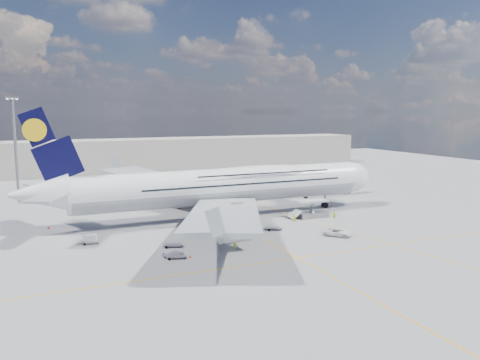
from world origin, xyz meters
name	(u,v)px	position (x,y,z in m)	size (l,w,h in m)	color
ground	(244,228)	(0.00, 0.00, 0.00)	(300.00, 300.00, 0.00)	gray
taxi_line_main	(244,228)	(0.00, 0.00, 0.01)	(0.25, 220.00, 0.01)	#E1A20B
taxi_line_cross	(298,258)	(0.00, -20.00, 0.01)	(120.00, 0.25, 0.01)	#E1A20B
taxi_line_diag	(283,212)	(14.00, 10.00, 0.01)	(0.25, 100.00, 0.01)	#E1A20B
airliner	(225,185)	(0.26, 10.00, 6.87)	(77.26, 79.15, 23.71)	white
jet_bridge	(317,172)	(29.81, 20.94, 6.85)	(18.80, 12.10, 8.50)	#B7B7BC
cargo_loader	(311,211)	(16.82, 2.89, 1.25)	(8.53, 3.20, 3.67)	silver
light_mast	(16,149)	(-40.00, 45.00, 13.21)	(3.00, 0.70, 25.50)	gray
terminal	(140,155)	(0.00, 95.00, 6.00)	(180.00, 16.00, 12.00)	#B2AD9E
tree_line	(202,149)	(40.00, 140.00, 4.00)	(160.00, 6.00, 8.00)	#193814
dolly_row_a	(173,254)	(-17.25, -11.70, 0.35)	(3.53, 2.79, 0.46)	gray
dolly_row_b	(172,245)	(-15.90, -6.64, 0.34)	(3.41, 2.55, 0.45)	gray
dolly_row_c	(175,256)	(-17.13, -12.77, 0.32)	(3.14, 2.33, 0.41)	gray
dolly_back	(91,239)	(-28.02, 0.58, 0.87)	(2.80, 1.91, 1.62)	gray
dolly_nose_far	(273,228)	(4.57, -3.36, 0.35)	(3.45, 2.88, 0.45)	gray
dolly_nose_near	(293,216)	(12.95, 3.82, 0.32)	(3.20, 2.46, 0.42)	gray
baggage_tug	(221,228)	(-4.85, -0.46, 0.73)	(2.74, 1.46, 1.65)	white
catering_truck_inner	(186,194)	(-2.06, 30.15, 1.93)	(7.42, 5.22, 4.08)	gray
catering_truck_outer	(120,190)	(-16.02, 43.56, 1.86)	(7.00, 3.53, 4.00)	gray
service_van	(337,232)	(12.91, -12.02, 0.70)	(2.32, 5.03, 1.40)	white
crew_nose	(305,203)	(21.88, 13.51, 0.83)	(0.60, 0.39, 1.65)	#C6F71A
crew_loader	(334,215)	(20.35, -0.45, 0.79)	(0.76, 0.60, 1.57)	#DAF91A
crew_wing	(185,226)	(-11.02, 2.42, 0.95)	(1.11, 0.46, 1.90)	#DBEE19
crew_van	(294,218)	(11.61, 0.94, 0.80)	(0.78, 0.51, 1.60)	#D1E518
crew_tug	(235,245)	(-7.15, -12.41, 0.78)	(1.00, 0.58, 1.55)	#C6ED19
cone_nose	(331,206)	(26.84, 9.99, 0.31)	(0.50, 0.50, 0.64)	#F4330C
cone_wing_left_inner	(178,207)	(-6.32, 22.64, 0.28)	(0.46, 0.46, 0.59)	#F4330C
cone_wing_left_outer	(175,202)	(-5.21, 29.09, 0.29)	(0.48, 0.48, 0.61)	#F4330C
cone_wing_right_inner	(202,236)	(-9.49, -2.81, 0.27)	(0.44, 0.44, 0.56)	#F4330C
cone_wing_right_outer	(190,256)	(-15.00, -13.39, 0.24)	(0.38, 0.38, 0.49)	#F4330C
cone_tail	(48,228)	(-34.24, 14.30, 0.29)	(0.47, 0.47, 0.60)	#F4330C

